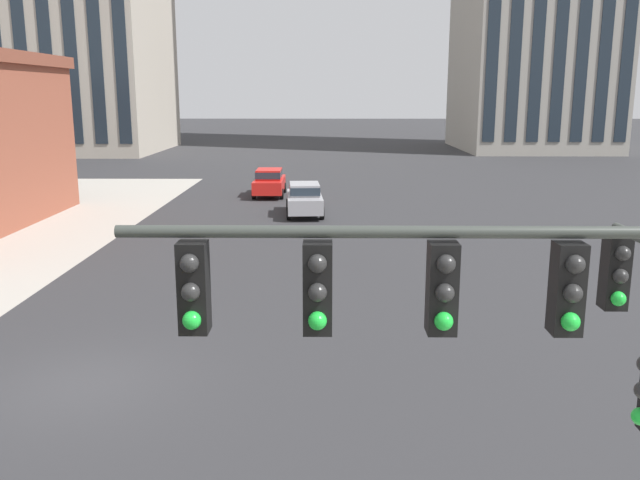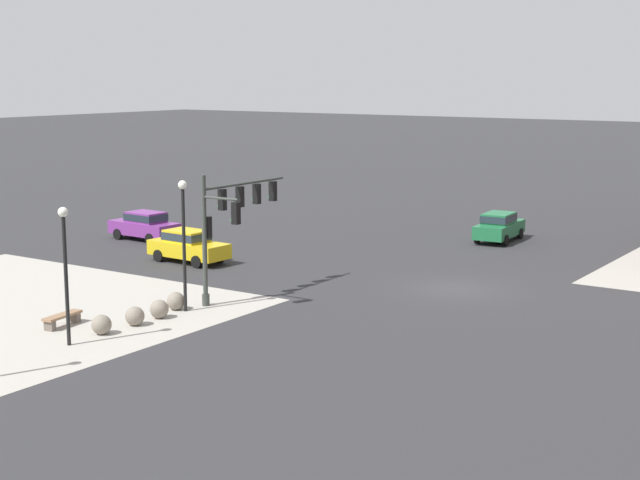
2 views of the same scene
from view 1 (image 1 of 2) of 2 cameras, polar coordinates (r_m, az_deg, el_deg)
ground_plane at (r=15.82m, az=-19.43°, el=-11.50°), size 320.00×320.00×0.00m
traffic_signal_main at (r=7.15m, az=17.60°, el=-9.01°), size 5.67×2.09×5.54m
car_main_northbound_far at (r=41.64m, az=-4.34°, el=5.01°), size 1.92×4.41×1.68m
car_cross_eastbound at (r=34.89m, az=-1.33°, el=3.62°), size 2.12×4.51×1.68m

